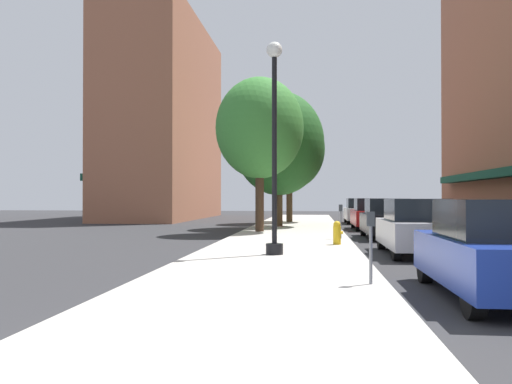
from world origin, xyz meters
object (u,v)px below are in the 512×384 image
(tree_near, at_px, (260,128))
(car_black, at_px, (386,219))
(car_silver, at_px, (415,228))
(lamppost, at_px, (274,143))
(car_red, at_px, (370,214))
(car_white, at_px, (359,211))
(tree_mid, at_px, (279,143))
(car_blue, at_px, (494,251))
(fire_hydrant, at_px, (337,233))
(parking_meter_near, at_px, (371,238))
(parking_meter_far, at_px, (341,217))
(tree_far, at_px, (289,149))

(tree_near, relative_size, car_black, 1.68)
(tree_near, xyz_separation_m, car_silver, (5.49, -8.57, -4.13))
(lamppost, distance_m, car_black, 9.10)
(car_red, distance_m, car_white, 6.93)
(tree_mid, height_order, car_blue, tree_mid)
(lamppost, xyz_separation_m, car_black, (4.06, 7.78, -2.39))
(fire_hydrant, relative_size, parking_meter_near, 0.60)
(lamppost, height_order, car_black, lamppost)
(parking_meter_near, distance_m, tree_mid, 19.98)
(lamppost, relative_size, parking_meter_far, 4.50)
(fire_hydrant, relative_size, car_red, 0.18)
(car_black, bearing_deg, parking_meter_near, -99.03)
(car_silver, distance_m, car_red, 12.51)
(car_black, bearing_deg, car_blue, -90.25)
(parking_meter_near, bearing_deg, car_red, 84.07)
(parking_meter_near, relative_size, tree_near, 0.18)
(fire_hydrant, relative_size, tree_mid, 0.11)
(lamppost, distance_m, tree_far, 20.21)
(tree_far, bearing_deg, fire_hydrant, -82.00)
(parking_meter_far, relative_size, car_blue, 0.30)
(fire_hydrant, relative_size, tree_far, 0.11)
(fire_hydrant, xyz_separation_m, tree_near, (-3.29, 6.63, 4.42))
(car_blue, bearing_deg, parking_meter_near, 163.93)
(fire_hydrant, height_order, car_red, car_red)
(car_silver, bearing_deg, car_red, 91.90)
(lamppost, relative_size, tree_mid, 0.79)
(car_blue, bearing_deg, tree_mid, 104.99)
(car_blue, relative_size, car_white, 1.00)
(parking_meter_far, relative_size, car_silver, 0.30)
(lamppost, relative_size, tree_far, 0.79)
(tree_far, distance_m, car_silver, 19.71)
(tree_far, xyz_separation_m, car_black, (4.56, -12.35, -4.07))
(car_red, bearing_deg, lamppost, -105.08)
(tree_far, bearing_deg, car_silver, -76.31)
(tree_near, height_order, car_black, tree_near)
(lamppost, relative_size, car_blue, 1.37)
(tree_near, bearing_deg, parking_meter_near, -76.57)
(lamppost, xyz_separation_m, car_red, (4.06, 13.91, -2.39))
(tree_far, bearing_deg, car_white, 8.79)
(car_black, bearing_deg, tree_mid, 125.53)
(car_black, distance_m, car_white, 13.06)
(tree_near, xyz_separation_m, car_black, (5.49, -2.19, -4.13))
(car_blue, relative_size, car_black, 1.00)
(tree_mid, relative_size, car_white, 1.73)
(lamppost, relative_size, tree_near, 0.82)
(fire_hydrant, height_order, car_black, car_black)
(car_silver, bearing_deg, lamppost, -159.12)
(fire_hydrant, xyz_separation_m, car_silver, (2.20, -1.94, 0.29))
(car_silver, xyz_separation_m, car_white, (0.00, 19.44, 0.00))
(tree_near, xyz_separation_m, tree_far, (0.93, 10.16, -0.06))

